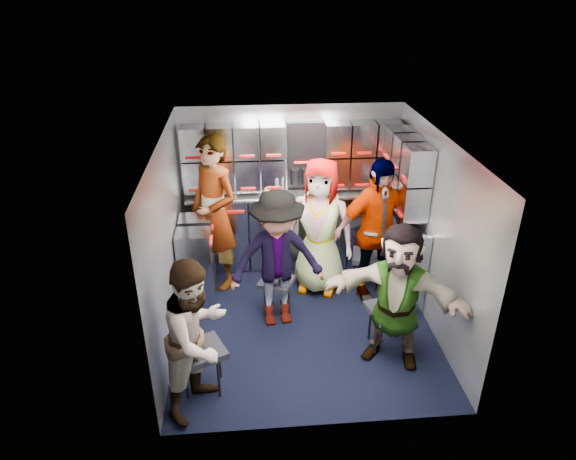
{
  "coord_description": "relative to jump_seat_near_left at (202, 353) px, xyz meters",
  "views": [
    {
      "loc": [
        -0.58,
        -4.69,
        3.57
      ],
      "look_at": [
        -0.14,
        0.35,
        0.98
      ],
      "focal_mm": 32.0,
      "sensor_mm": 36.0,
      "label": 1
    }
  ],
  "objects": [
    {
      "name": "attendant_standing",
      "position": [
        0.08,
        1.85,
        0.54
      ],
      "size": [
        0.82,
        0.82,
        1.92
      ],
      "primitive_type": "imported",
      "rotation": [
        0.0,
        0.0,
        -0.79
      ],
      "color": "black",
      "rests_on": "ground"
    },
    {
      "name": "jump_seat_near_right",
      "position": [
        1.87,
        0.45,
        0.01
      ],
      "size": [
        0.49,
        0.48,
        0.49
      ],
      "rotation": [
        0.0,
        0.0,
        0.25
      ],
      "color": "black",
      "rests_on": "ground"
    },
    {
      "name": "wall_back",
      "position": [
        1.05,
        2.45,
        0.63
      ],
      "size": [
        2.8,
        0.04,
        2.1
      ],
      "primitive_type": "cube",
      "color": "#9498A1",
      "rests_on": "ground"
    },
    {
      "name": "cart_bank_back",
      "position": [
        1.05,
        2.24,
        0.08
      ],
      "size": [
        2.68,
        0.38,
        0.99
      ],
      "primitive_type": "cube",
      "color": "gray",
      "rests_on": "ground"
    },
    {
      "name": "jump_seat_mid_right",
      "position": [
        1.93,
        1.58,
        -0.0
      ],
      "size": [
        0.47,
        0.46,
        0.47
      ],
      "rotation": [
        0.0,
        0.0,
        -0.24
      ],
      "color": "black",
      "rests_on": "ground"
    },
    {
      "name": "bottle_mid",
      "position": [
        0.85,
        2.19,
        0.73
      ],
      "size": [
        0.07,
        0.07,
        0.23
      ],
      "primitive_type": "cylinder",
      "color": "white",
      "rests_on": "counter"
    },
    {
      "name": "attendant_arc_d",
      "position": [
        1.93,
        1.4,
        0.46
      ],
      "size": [
        1.1,
        0.66,
        1.75
      ],
      "primitive_type": "imported",
      "rotation": [
        0.0,
        0.0,
        0.25
      ],
      "color": "black",
      "rests_on": "ground"
    },
    {
      "name": "locker_bank_back",
      "position": [
        1.05,
        2.3,
        1.07
      ],
      "size": [
        2.68,
        0.28,
        0.82
      ],
      "primitive_type": "cube",
      "color": "gray",
      "rests_on": "wall_back"
    },
    {
      "name": "attendant_arc_b",
      "position": [
        0.77,
        0.98,
        0.38
      ],
      "size": [
        1.09,
        0.71,
        1.59
      ],
      "primitive_type": "imported",
      "rotation": [
        0.0,
        0.0,
        0.12
      ],
      "color": "black",
      "rests_on": "ground"
    },
    {
      "name": "red_latch_strip",
      "position": [
        1.05,
        2.04,
        0.46
      ],
      "size": [
        2.6,
        0.02,
        0.03
      ],
      "primitive_type": "cube",
      "color": "#9A0B09",
      "rests_on": "cart_bank_back"
    },
    {
      "name": "counter",
      "position": [
        1.05,
        2.24,
        0.6
      ],
      "size": [
        2.68,
        0.42,
        0.03
      ],
      "primitive_type": "cube",
      "color": "silver",
      "rests_on": "cart_bank_back"
    },
    {
      "name": "locker_bank_right",
      "position": [
        2.3,
        1.65,
        1.07
      ],
      "size": [
        0.28,
        1.0,
        0.82
      ],
      "primitive_type": "cube",
      "color": "gray",
      "rests_on": "wall_right"
    },
    {
      "name": "jump_seat_mid_left",
      "position": [
        0.77,
        1.16,
        -0.04
      ],
      "size": [
        0.47,
        0.46,
        0.42
      ],
      "rotation": [
        0.0,
        0.0,
        -0.42
      ],
      "color": "black",
      "rests_on": "ground"
    },
    {
      "name": "attendant_arc_a",
      "position": [
        -0.0,
        -0.18,
        0.33
      ],
      "size": [
        0.88,
        0.92,
        1.5
      ],
      "primitive_type": "imported",
      "rotation": [
        0.0,
        0.0,
        0.98
      ],
      "color": "black",
      "rests_on": "ground"
    },
    {
      "name": "bottle_left",
      "position": [
        0.92,
        2.19,
        0.74
      ],
      "size": [
        0.07,
        0.07,
        0.24
      ],
      "primitive_type": "cylinder",
      "color": "white",
      "rests_on": "counter"
    },
    {
      "name": "floor",
      "position": [
        1.05,
        0.95,
        -0.42
      ],
      "size": [
        3.0,
        3.0,
        0.0
      ],
      "primitive_type": "plane",
      "color": "black",
      "rests_on": "ground"
    },
    {
      "name": "cart_bank_left",
      "position": [
        -0.14,
        1.51,
        0.08
      ],
      "size": [
        0.38,
        0.76,
        0.99
      ],
      "primitive_type": "cube",
      "color": "gray",
      "rests_on": "ground"
    },
    {
      "name": "cup_left",
      "position": [
        0.73,
        2.18,
        0.67
      ],
      "size": [
        0.08,
        0.08,
        0.11
      ],
      "primitive_type": "cylinder",
      "color": "tan",
      "rests_on": "counter"
    },
    {
      "name": "jump_seat_near_left",
      "position": [
        0.0,
        0.0,
        0.0
      ],
      "size": [
        0.52,
        0.51,
        0.47
      ],
      "rotation": [
        0.0,
        0.0,
        0.42
      ],
      "color": "black",
      "rests_on": "ground"
    },
    {
      "name": "ceiling",
      "position": [
        1.05,
        0.95,
        1.68
      ],
      "size": [
        2.8,
        3.0,
        0.02
      ],
      "primitive_type": "cube",
      "color": "silver",
      "rests_on": "wall_back"
    },
    {
      "name": "bottle_right",
      "position": [
        2.18,
        2.19,
        0.74
      ],
      "size": [
        0.07,
        0.07,
        0.25
      ],
      "primitive_type": "cylinder",
      "color": "white",
      "rests_on": "counter"
    },
    {
      "name": "coffee_niche",
      "position": [
        1.23,
        2.36,
        1.05
      ],
      "size": [
        0.46,
        0.16,
        0.84
      ],
      "primitive_type": null,
      "color": "black",
      "rests_on": "wall_back"
    },
    {
      "name": "attendant_arc_c",
      "position": [
        1.31,
        1.62,
        0.43
      ],
      "size": [
        0.96,
        0.78,
        1.69
      ],
      "primitive_type": "imported",
      "rotation": [
        0.0,
        0.0,
        -0.34
      ],
      "color": "black",
      "rests_on": "ground"
    },
    {
      "name": "right_cabinet",
      "position": [
        2.3,
        1.55,
        0.08
      ],
      "size": [
        0.28,
        1.2,
        1.0
      ],
      "primitive_type": "cube",
      "color": "gray",
      "rests_on": "ground"
    },
    {
      "name": "wall_left",
      "position": [
        -0.35,
        0.95,
        0.63
      ],
      "size": [
        0.04,
        3.0,
        2.1
      ],
      "primitive_type": "cube",
      "color": "#9498A1",
      "rests_on": "ground"
    },
    {
      "name": "cup_right",
      "position": [
        2.24,
        2.18,
        0.66
      ],
      "size": [
        0.09,
        0.09,
        0.09
      ],
      "primitive_type": "cylinder",
      "color": "tan",
      "rests_on": "counter"
    },
    {
      "name": "jump_seat_center",
      "position": [
        1.31,
        1.8,
        -0.04
      ],
      "size": [
        0.43,
        0.41,
        0.42
      ],
      "rotation": [
        0.0,
        0.0,
        0.24
      ],
      "color": "black",
      "rests_on": "ground"
    },
    {
      "name": "wall_right",
      "position": [
        2.45,
        0.95,
        0.63
      ],
      "size": [
        0.04,
        3.0,
        2.1
      ],
      "primitive_type": "cube",
      "color": "#9498A1",
      "rests_on": "ground"
    },
    {
      "name": "attendant_arc_e",
      "position": [
        1.87,
        0.27,
        0.34
      ],
      "size": [
        1.46,
        1.0,
        1.52
      ],
      "primitive_type": "imported",
      "rotation": [
        0.0,
        0.0,
        -0.44
      ],
      "color": "black",
      "rests_on": "ground"
    }
  ]
}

